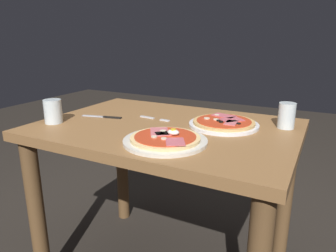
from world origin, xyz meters
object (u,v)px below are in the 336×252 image
object	(u,v)px
water_glass_far	(53,113)
pizza_foreground	(165,139)
pizza_across_left	(224,123)
water_glass_near	(286,117)
fork	(152,118)
knife	(105,117)
dining_table	(166,154)

from	to	relation	value
water_glass_far	pizza_foreground	bearing A→B (deg)	-0.79
pizza_across_left	water_glass_near	distance (m)	0.25
fork	knife	xyz separation A→B (m)	(-0.21, -0.08, 0.00)
dining_table	water_glass_far	world-z (taller)	water_glass_far
pizza_across_left	water_glass_near	world-z (taller)	water_glass_near
fork	knife	size ratio (longest dim) A/B	0.81
pizza_foreground	knife	bearing A→B (deg)	156.54
dining_table	knife	world-z (taller)	knife
water_glass_far	knife	size ratio (longest dim) A/B	0.53
pizza_across_left	water_glass_far	world-z (taller)	water_glass_far
pizza_foreground	fork	bearing A→B (deg)	128.17
water_glass_near	knife	xyz separation A→B (m)	(-0.77, -0.21, -0.04)
dining_table	water_glass_near	size ratio (longest dim) A/B	10.20
pizza_foreground	pizza_across_left	distance (m)	0.32
dining_table	water_glass_near	xyz separation A→B (m)	(0.46, 0.19, 0.18)
pizza_across_left	water_glass_near	xyz separation A→B (m)	(0.23, 0.09, 0.03)
dining_table	knife	xyz separation A→B (m)	(-0.31, -0.02, 0.14)
dining_table	water_glass_far	distance (m)	0.52
dining_table	water_glass_far	bearing A→B (deg)	-156.84
water_glass_near	dining_table	bearing A→B (deg)	-157.69
pizza_foreground	fork	distance (m)	0.34
pizza_foreground	fork	xyz separation A→B (m)	(-0.21, 0.26, -0.01)
pizza_foreground	water_glass_near	size ratio (longest dim) A/B	2.87
pizza_across_left	fork	world-z (taller)	pizza_across_left
knife	dining_table	bearing A→B (deg)	3.81
water_glass_near	fork	bearing A→B (deg)	-167.58
pizza_across_left	water_glass_near	size ratio (longest dim) A/B	2.77
fork	knife	world-z (taller)	knife
dining_table	water_glass_far	xyz separation A→B (m)	(-0.45, -0.19, 0.18)
dining_table	pizza_across_left	world-z (taller)	pizza_across_left
dining_table	pizza_across_left	bearing A→B (deg)	23.70
dining_table	water_glass_near	world-z (taller)	water_glass_near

